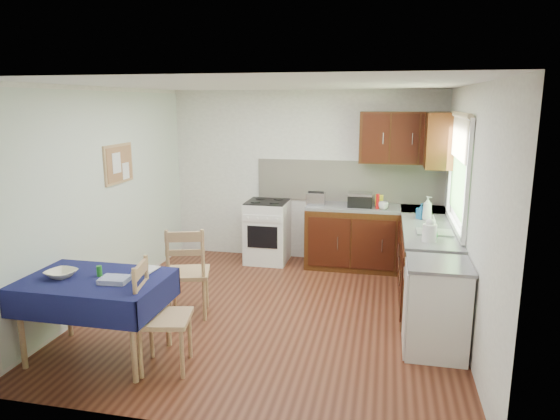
% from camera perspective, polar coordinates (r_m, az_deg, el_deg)
% --- Properties ---
extents(floor, '(4.20, 4.20, 0.00)m').
position_cam_1_polar(floor, '(5.76, -0.80, -11.61)').
color(floor, '#482013').
rests_on(floor, ground).
extents(ceiling, '(4.00, 4.20, 0.02)m').
position_cam_1_polar(ceiling, '(5.27, -0.89, 14.12)').
color(ceiling, white).
rests_on(ceiling, wall_back).
extents(wall_back, '(4.00, 0.02, 2.50)m').
position_cam_1_polar(wall_back, '(7.40, 2.83, 3.86)').
color(wall_back, silver).
rests_on(wall_back, ground).
extents(wall_front, '(4.00, 0.02, 2.50)m').
position_cam_1_polar(wall_front, '(3.43, -8.84, -6.23)').
color(wall_front, silver).
rests_on(wall_front, ground).
extents(wall_left, '(0.02, 4.20, 2.50)m').
position_cam_1_polar(wall_left, '(6.13, -19.37, 1.43)').
color(wall_left, silver).
rests_on(wall_left, ground).
extents(wall_right, '(0.02, 4.20, 2.50)m').
position_cam_1_polar(wall_right, '(5.30, 20.72, -0.28)').
color(wall_right, silver).
rests_on(wall_right, ground).
extents(base_cabinets, '(1.90, 2.30, 0.86)m').
position_cam_1_polar(base_cabinets, '(6.66, 13.17, -4.64)').
color(base_cabinets, '#321B08').
rests_on(base_cabinets, ground).
extents(worktop_back, '(1.90, 0.60, 0.04)m').
position_cam_1_polar(worktop_back, '(7.08, 10.81, 0.22)').
color(worktop_back, slate).
rests_on(worktop_back, base_cabinets).
extents(worktop_right, '(0.60, 1.70, 0.04)m').
position_cam_1_polar(worktop_right, '(5.98, 16.74, -2.30)').
color(worktop_right, slate).
rests_on(worktop_right, base_cabinets).
extents(worktop_corner, '(0.60, 0.60, 0.04)m').
position_cam_1_polar(worktop_corner, '(7.09, 16.06, -0.01)').
color(worktop_corner, slate).
rests_on(worktop_corner, base_cabinets).
extents(splashback, '(2.70, 0.02, 0.60)m').
position_cam_1_polar(splashback, '(7.32, 7.84, 3.27)').
color(splashback, silver).
rests_on(splashback, wall_back).
extents(upper_cabinets, '(1.20, 0.85, 0.70)m').
position_cam_1_polar(upper_cabinets, '(6.95, 15.09, 7.89)').
color(upper_cabinets, '#321B08').
rests_on(upper_cabinets, wall_back).
extents(stove, '(0.60, 0.61, 0.92)m').
position_cam_1_polar(stove, '(7.37, -1.46, -2.45)').
color(stove, white).
rests_on(stove, ground).
extents(window, '(0.04, 1.48, 1.26)m').
position_cam_1_polar(window, '(5.92, 19.79, 4.96)').
color(window, '#2F5B25').
rests_on(window, wall_right).
extents(fridge, '(0.58, 0.60, 0.89)m').
position_cam_1_polar(fridge, '(4.98, 17.44, -10.62)').
color(fridge, white).
rests_on(fridge, ground).
extents(corkboard, '(0.04, 0.62, 0.47)m').
position_cam_1_polar(corkboard, '(6.32, -17.95, 5.03)').
color(corkboard, '#AB7755').
rests_on(corkboard, wall_left).
extents(dining_table, '(1.28, 0.86, 0.77)m').
position_cam_1_polar(dining_table, '(4.88, -20.38, -8.46)').
color(dining_table, '#0F143C').
rests_on(dining_table, ground).
extents(chair_far, '(0.57, 0.57, 1.03)m').
position_cam_1_polar(chair_far, '(5.56, -10.55, -6.70)').
color(chair_far, '#AB7755').
rests_on(chair_far, ground).
extents(chair_near, '(0.52, 0.52, 0.99)m').
position_cam_1_polar(chair_near, '(4.58, -13.70, -11.32)').
color(chair_near, '#AB7755').
rests_on(chair_near, ground).
extents(toaster, '(0.26, 0.16, 0.20)m').
position_cam_1_polar(toaster, '(7.06, 4.12, 1.29)').
color(toaster, '#B3B3B8').
rests_on(toaster, worktop_back).
extents(sandwich_press, '(0.33, 0.29, 0.19)m').
position_cam_1_polar(sandwich_press, '(7.04, 9.15, 1.17)').
color(sandwich_press, black).
rests_on(sandwich_press, worktop_back).
extents(sauce_bottle, '(0.05, 0.05, 0.21)m').
position_cam_1_polar(sauce_bottle, '(6.90, 11.09, 0.96)').
color(sauce_bottle, red).
rests_on(sauce_bottle, worktop_back).
extents(yellow_packet, '(0.12, 0.10, 0.14)m').
position_cam_1_polar(yellow_packet, '(7.16, 11.27, 1.10)').
color(yellow_packet, yellow).
rests_on(yellow_packet, worktop_back).
extents(dish_rack, '(0.39, 0.30, 0.18)m').
position_cam_1_polar(dish_rack, '(5.80, 17.26, -2.34)').
color(dish_rack, gray).
rests_on(dish_rack, worktop_right).
extents(kettle, '(0.15, 0.15, 0.25)m').
position_cam_1_polar(kettle, '(5.42, 16.73, -2.35)').
color(kettle, white).
rests_on(kettle, worktop_right).
extents(cup, '(0.16, 0.16, 0.10)m').
position_cam_1_polar(cup, '(6.91, 11.73, 0.51)').
color(cup, white).
rests_on(cup, worktop_back).
extents(soap_bottle_a, '(0.16, 0.16, 0.30)m').
position_cam_1_polar(soap_bottle_a, '(6.39, 16.49, 0.19)').
color(soap_bottle_a, white).
rests_on(soap_bottle_a, worktop_right).
extents(soap_bottle_b, '(0.13, 0.13, 0.20)m').
position_cam_1_polar(soap_bottle_b, '(6.45, 15.83, -0.12)').
color(soap_bottle_b, '#1D66A9').
rests_on(soap_bottle_b, worktop_right).
extents(soap_bottle_c, '(0.17, 0.17, 0.17)m').
position_cam_1_polar(soap_bottle_c, '(5.47, 16.91, -2.48)').
color(soap_bottle_c, '#268E35').
rests_on(soap_bottle_c, worktop_right).
extents(plate_bowl, '(0.31, 0.31, 0.06)m').
position_cam_1_polar(plate_bowl, '(4.97, -23.74, -6.68)').
color(plate_bowl, beige).
rests_on(plate_bowl, dining_table).
extents(book, '(0.20, 0.25, 0.02)m').
position_cam_1_polar(book, '(4.93, -15.92, -6.53)').
color(book, white).
rests_on(book, dining_table).
extents(spice_jar, '(0.05, 0.05, 0.10)m').
position_cam_1_polar(spice_jar, '(4.86, -19.94, -6.58)').
color(spice_jar, '#227F25').
rests_on(spice_jar, dining_table).
extents(tea_towel, '(0.26, 0.21, 0.04)m').
position_cam_1_polar(tea_towel, '(4.67, -18.38, -7.57)').
color(tea_towel, navy).
rests_on(tea_towel, dining_table).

